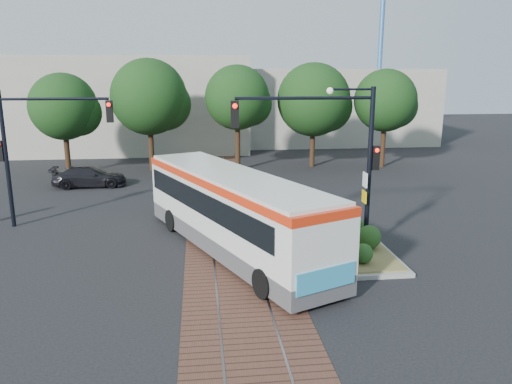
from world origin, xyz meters
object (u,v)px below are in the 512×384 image
at_px(signal_pole_main, 338,144).
at_px(parked_car, 89,176).
at_px(traffic_island, 359,243).
at_px(signal_pole_left, 32,140).
at_px(city_bus, 233,209).

xyz_separation_m(signal_pole_main, parked_car, (-11.65, 12.62, -3.53)).
relative_size(traffic_island, signal_pole_left, 0.87).
xyz_separation_m(city_bus, signal_pole_main, (3.85, -0.50, 2.46)).
bearing_deg(signal_pole_main, traffic_island, -5.36).
xyz_separation_m(traffic_island, signal_pole_left, (-13.19, 4.89, 3.54)).
xyz_separation_m(traffic_island, parked_car, (-12.61, 12.71, 0.29)).
bearing_deg(signal_pole_left, city_bus, -27.19).
distance_m(city_bus, signal_pole_main, 4.59).
relative_size(city_bus, signal_pole_left, 1.89).
height_order(signal_pole_left, parked_car, signal_pole_left).
distance_m(signal_pole_left, parked_car, 8.48).
height_order(city_bus, signal_pole_main, signal_pole_main).
xyz_separation_m(signal_pole_left, parked_car, (0.58, 7.82, -3.24)).
distance_m(city_bus, signal_pole_left, 9.67).
relative_size(signal_pole_main, signal_pole_left, 1.00).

